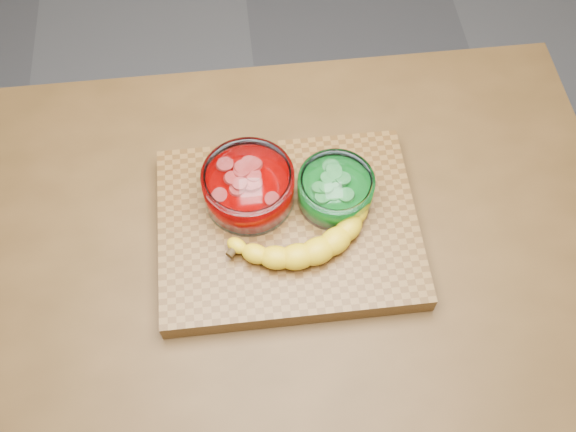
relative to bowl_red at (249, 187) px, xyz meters
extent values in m
plane|color=#5C5C61|center=(0.06, -0.06, -0.98)|extent=(3.50, 3.50, 0.00)
cube|color=#503518|center=(0.06, -0.06, -0.53)|extent=(1.20, 0.80, 0.90)
cube|color=brown|center=(0.06, -0.06, -0.06)|extent=(0.45, 0.35, 0.04)
cylinder|color=white|center=(0.00, 0.00, 0.00)|extent=(0.16, 0.16, 0.07)
cylinder|color=#CD0000|center=(0.00, 0.00, -0.01)|extent=(0.14, 0.14, 0.04)
cylinder|color=#FF5350|center=(0.00, 0.00, 0.02)|extent=(0.13, 0.13, 0.02)
cylinder|color=white|center=(0.15, -0.02, -0.01)|extent=(0.13, 0.13, 0.06)
cylinder|color=#148F25|center=(0.15, -0.02, -0.01)|extent=(0.11, 0.11, 0.04)
cylinder|color=#68DD6B|center=(0.15, -0.02, 0.01)|extent=(0.10, 0.10, 0.02)
camera|label=1|loc=(0.00, -0.60, 0.93)|focal=40.00mm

